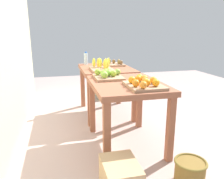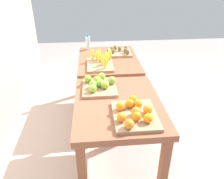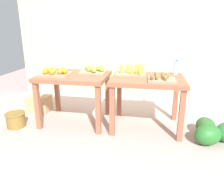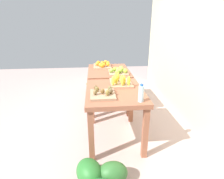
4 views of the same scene
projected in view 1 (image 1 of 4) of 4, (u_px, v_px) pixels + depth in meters
The scene contains 12 objects.
ground_plane at pixel (114, 126), 3.33m from camera, with size 8.00×8.00×0.00m, color #B59C96.
back_wall at pixel (3, 18), 2.64m from camera, with size 4.40×0.12×3.00m, color beige.
display_table_left at pixel (127, 92), 2.63m from camera, with size 1.04×0.80×0.78m.
display_table_right at pixel (106, 75), 3.68m from camera, with size 1.04×0.80×0.78m.
orange_bin at pixel (144, 83), 2.38m from camera, with size 0.45×0.36×0.11m.
apple_bin at pixel (108, 75), 2.82m from camera, with size 0.40×0.35×0.11m.
banana_crate at pixel (102, 67), 3.40m from camera, with size 0.44×0.33×0.17m.
kiwi_bin at pixel (114, 64), 3.86m from camera, with size 0.36×0.32×0.10m.
water_bottle at pixel (86, 59), 3.95m from camera, with size 0.07×0.07×0.22m.
watermelon_pile at pixel (108, 91), 4.73m from camera, with size 0.71×0.63×0.27m.
wicker_basket at pixel (190, 171), 2.06m from camera, with size 0.30×0.30×0.23m.
cardboard_produce_box at pixel (120, 178), 1.93m from camera, with size 0.40×0.30×0.28m, color tan.
Camera 1 is at (-2.99, 0.77, 1.36)m, focal length 36.18 mm.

